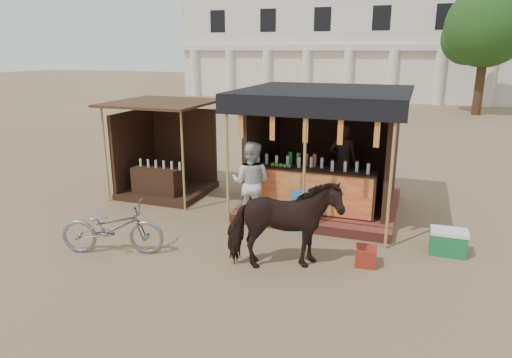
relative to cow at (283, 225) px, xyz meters
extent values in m
plane|color=#846B4C|center=(-1.01, -0.14, -0.79)|extent=(120.00, 120.00, 0.00)
cube|color=brown|center=(-0.01, 3.36, -0.68)|extent=(3.40, 2.80, 0.22)
cube|color=brown|center=(-0.01, 1.81, -0.69)|extent=(3.40, 0.35, 0.20)
cube|color=#361F13|center=(-0.01, 2.41, -0.10)|extent=(2.60, 0.55, 0.95)
cube|color=red|center=(-0.01, 2.13, -0.10)|extent=(2.50, 0.02, 0.88)
cube|color=#361F13|center=(-0.01, 4.61, 0.68)|extent=(3.00, 0.12, 2.50)
cube|color=#361F13|center=(-1.51, 3.36, 0.68)|extent=(0.12, 2.50, 2.50)
cube|color=#361F13|center=(1.49, 3.36, 0.68)|extent=(0.12, 2.50, 2.50)
cube|color=black|center=(-0.01, 3.16, 1.96)|extent=(3.60, 3.60, 0.06)
cube|color=black|center=(-0.01, 1.38, 1.78)|extent=(3.60, 0.06, 0.36)
cylinder|color=tan|center=(-1.61, 1.41, 0.58)|extent=(0.06, 0.06, 2.75)
cylinder|color=tan|center=(-0.01, 1.41, 0.58)|extent=(0.06, 0.06, 2.75)
cylinder|color=tan|center=(1.59, 1.41, 0.58)|extent=(0.06, 0.06, 2.75)
cube|color=red|center=(-1.31, 1.41, 1.41)|extent=(0.10, 0.02, 0.55)
cube|color=red|center=(-0.66, 1.41, 1.41)|extent=(0.10, 0.02, 0.55)
cube|color=red|center=(-0.01, 1.41, 1.41)|extent=(0.10, 0.02, 0.55)
cube|color=red|center=(0.64, 1.41, 1.41)|extent=(0.10, 0.02, 0.55)
cube|color=red|center=(1.29, 1.41, 1.41)|extent=(0.10, 0.02, 0.55)
imported|color=black|center=(0.41, 3.46, 0.33)|extent=(0.67, 0.46, 1.80)
cube|color=#361F13|center=(-4.01, 3.06, -0.72)|extent=(2.00, 2.00, 0.15)
cube|color=#361F13|center=(-4.01, 4.01, 0.26)|extent=(1.90, 0.10, 2.10)
cube|color=#361F13|center=(-4.96, 3.06, 0.26)|extent=(0.10, 1.90, 2.10)
cube|color=#472D19|center=(-4.01, 2.96, 1.56)|extent=(2.40, 2.40, 0.06)
cylinder|color=tan|center=(-5.06, 2.01, 0.38)|extent=(0.05, 0.05, 2.35)
cylinder|color=tan|center=(-2.96, 2.01, 0.38)|extent=(0.05, 0.05, 2.35)
cube|color=#361F13|center=(-4.01, 2.56, -0.39)|extent=(1.20, 0.50, 0.80)
imported|color=black|center=(0.00, 0.00, 0.00)|extent=(2.06, 1.53, 1.58)
imported|color=gray|center=(-3.10, -0.45, -0.30)|extent=(1.98, 1.20, 0.98)
imported|color=silver|center=(-1.26, 1.86, 0.10)|extent=(0.89, 0.71, 1.77)
cylinder|color=#1971BD|center=(-0.11, 1.86, -0.40)|extent=(0.67, 0.67, 0.78)
cube|color=maroon|center=(1.32, 0.61, -0.63)|extent=(0.39, 0.40, 0.32)
cube|color=#186D37|center=(2.68, 1.58, -0.59)|extent=(0.62, 0.43, 0.40)
cube|color=white|center=(2.68, 1.58, -0.36)|extent=(0.64, 0.45, 0.06)
cube|color=silver|center=(-3.01, 29.86, 3.21)|extent=(26.00, 7.00, 8.00)
cube|color=silver|center=(-3.01, 26.26, 2.91)|extent=(26.00, 0.50, 0.40)
cylinder|color=silver|center=(-15.01, 26.26, 1.01)|extent=(0.70, 0.70, 3.60)
cylinder|color=silver|center=(-12.01, 26.26, 1.01)|extent=(0.70, 0.70, 3.60)
cylinder|color=silver|center=(-9.01, 26.26, 1.01)|extent=(0.70, 0.70, 3.60)
cylinder|color=silver|center=(-6.01, 26.26, 1.01)|extent=(0.70, 0.70, 3.60)
cylinder|color=silver|center=(-3.01, 26.26, 1.01)|extent=(0.70, 0.70, 3.60)
cylinder|color=silver|center=(-0.01, 26.26, 1.01)|extent=(0.70, 0.70, 3.60)
cylinder|color=silver|center=(2.99, 26.26, 1.01)|extent=(0.70, 0.70, 3.60)
cylinder|color=silver|center=(5.99, 26.26, 1.01)|extent=(0.70, 0.70, 3.60)
cylinder|color=#382314|center=(4.99, 21.86, 1.21)|extent=(0.50, 0.50, 4.00)
sphere|color=#244D1A|center=(4.99, 21.86, 4.01)|extent=(4.40, 4.40, 4.40)
sphere|color=#244D1A|center=(4.19, 22.46, 3.41)|extent=(2.99, 2.99, 2.99)
camera|label=1|loc=(1.97, -6.84, 2.84)|focal=32.00mm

